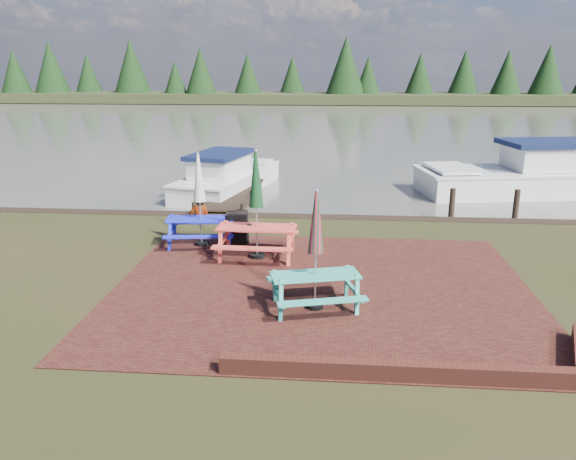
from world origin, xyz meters
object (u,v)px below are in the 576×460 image
(picnic_table_blue, at_px, (200,214))
(boat_near, at_px, (532,177))
(picnic_table_teal, at_px, (315,269))
(boat_jetty, at_px, (227,179))
(picnic_table_red, at_px, (257,222))
(person, at_px, (199,195))
(chalkboard, at_px, (237,229))
(jetty, at_px, (240,184))

(picnic_table_blue, height_order, boat_near, picnic_table_blue)
(picnic_table_teal, xyz_separation_m, boat_jetty, (-3.93, 11.22, -0.49))
(picnic_table_blue, distance_m, boat_jetty, 7.44)
(picnic_table_red, relative_size, boat_near, 0.31)
(boat_jetty, distance_m, person, 5.19)
(picnic_table_teal, distance_m, boat_jetty, 11.90)
(picnic_table_teal, xyz_separation_m, chalkboard, (-2.24, 3.89, -0.37))
(chalkboard, xyz_separation_m, boat_jetty, (-1.69, 7.32, -0.12))
(jetty, xyz_separation_m, boat_near, (11.43, 0.73, 0.36))
(jetty, bearing_deg, picnic_table_red, -77.68)
(picnic_table_teal, height_order, boat_near, picnic_table_teal)
(picnic_table_blue, relative_size, boat_jetty, 0.37)
(jetty, height_order, boat_jetty, boat_jetty)
(picnic_table_blue, relative_size, boat_near, 0.28)
(picnic_table_teal, bearing_deg, person, 107.04)
(picnic_table_teal, distance_m, picnic_table_red, 3.34)
(picnic_table_blue, distance_m, jetty, 7.53)
(picnic_table_blue, relative_size, person, 1.43)
(picnic_table_blue, bearing_deg, chalkboard, -3.39)
(picnic_table_teal, height_order, chalkboard, picnic_table_teal)
(picnic_table_red, bearing_deg, person, 126.83)
(picnic_table_blue, relative_size, jetty, 0.27)
(boat_jetty, bearing_deg, picnic_table_teal, -57.96)
(boat_jetty, bearing_deg, chalkboard, -64.28)
(picnic_table_blue, xyz_separation_m, jetty, (-0.20, 7.49, -0.76))
(jetty, distance_m, boat_near, 11.46)
(picnic_table_teal, distance_m, picnic_table_blue, 5.00)
(boat_jetty, bearing_deg, boat_near, 16.74)
(picnic_table_teal, height_order, boat_jetty, picnic_table_teal)
(chalkboard, relative_size, jetty, 0.10)
(boat_jetty, height_order, person, person)
(picnic_table_teal, distance_m, boat_near, 14.49)
(boat_jetty, height_order, boat_near, boat_near)
(picnic_table_teal, relative_size, boat_near, 0.27)
(picnic_table_blue, bearing_deg, jetty, 84.66)
(picnic_table_red, bearing_deg, boat_jetty, 107.38)
(jetty, relative_size, boat_near, 1.04)
(jetty, distance_m, boat_jetty, 0.59)
(chalkboard, bearing_deg, picnic_table_red, -68.85)
(picnic_table_red, height_order, person, picnic_table_red)
(picnic_table_red, bearing_deg, picnic_table_teal, -60.50)
(picnic_table_red, xyz_separation_m, chalkboard, (-0.67, 0.95, -0.47))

